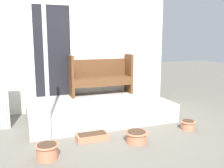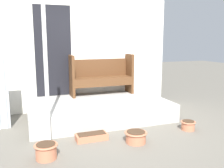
{
  "view_description": "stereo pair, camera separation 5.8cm",
  "coord_description": "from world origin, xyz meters",
  "px_view_note": "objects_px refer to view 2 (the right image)",
  "views": [
    {
      "loc": [
        -1.53,
        -3.98,
        1.62
      ],
      "look_at": [
        0.09,
        0.3,
        0.81
      ],
      "focal_mm": 40.0,
      "sensor_mm": 36.0,
      "label": 1
    },
    {
      "loc": [
        -1.48,
        -4.0,
        1.62
      ],
      "look_at": [
        0.09,
        0.3,
        0.81
      ],
      "focal_mm": 40.0,
      "sensor_mm": 36.0,
      "label": 2
    }
  ],
  "objects_px": {
    "flower_pot_middle": "(136,136)",
    "planter_box_rect": "(92,137)",
    "bench": "(101,74)",
    "support_post": "(46,70)",
    "flower_pot_right": "(188,125)",
    "flower_pot_left": "(46,150)"
  },
  "relations": [
    {
      "from": "support_post",
      "to": "flower_pot_right",
      "type": "xyz_separation_m",
      "value": [
        2.44,
        -0.35,
        -1.06
      ]
    },
    {
      "from": "support_post",
      "to": "flower_pot_middle",
      "type": "relative_size",
      "value": 6.36
    },
    {
      "from": "support_post",
      "to": "planter_box_rect",
      "type": "distance_m",
      "value": 1.3
    },
    {
      "from": "flower_pot_left",
      "to": "flower_pot_middle",
      "type": "xyz_separation_m",
      "value": [
        1.4,
        0.08,
        -0.02
      ]
    },
    {
      "from": "bench",
      "to": "flower_pot_middle",
      "type": "xyz_separation_m",
      "value": [
        -0.09,
        -2.07,
        -0.73
      ]
    },
    {
      "from": "bench",
      "to": "support_post",
      "type": "bearing_deg",
      "value": -131.89
    },
    {
      "from": "support_post",
      "to": "flower_pot_right",
      "type": "relative_size",
      "value": 8.52
    },
    {
      "from": "flower_pot_middle",
      "to": "flower_pot_right",
      "type": "height_order",
      "value": "flower_pot_middle"
    },
    {
      "from": "bench",
      "to": "planter_box_rect",
      "type": "distance_m",
      "value": 2.03
    },
    {
      "from": "flower_pot_middle",
      "to": "planter_box_rect",
      "type": "relative_size",
      "value": 0.7
    },
    {
      "from": "flower_pot_middle",
      "to": "planter_box_rect",
      "type": "distance_m",
      "value": 0.73
    },
    {
      "from": "bench",
      "to": "flower_pot_middle",
      "type": "bearing_deg",
      "value": -92.38
    },
    {
      "from": "support_post",
      "to": "bench",
      "type": "xyz_separation_m",
      "value": [
        1.39,
        1.54,
        -0.33
      ]
    },
    {
      "from": "flower_pot_left",
      "to": "flower_pot_right",
      "type": "xyz_separation_m",
      "value": [
        2.54,
        0.26,
        -0.02
      ]
    },
    {
      "from": "bench",
      "to": "planter_box_rect",
      "type": "bearing_deg",
      "value": -112.7
    },
    {
      "from": "bench",
      "to": "planter_box_rect",
      "type": "height_order",
      "value": "bench"
    },
    {
      "from": "flower_pot_right",
      "to": "support_post",
      "type": "bearing_deg",
      "value": 171.93
    },
    {
      "from": "flower_pot_left",
      "to": "planter_box_rect",
      "type": "height_order",
      "value": "flower_pot_left"
    },
    {
      "from": "flower_pot_right",
      "to": "planter_box_rect",
      "type": "xyz_separation_m",
      "value": [
        -1.78,
        0.16,
        -0.04
      ]
    },
    {
      "from": "support_post",
      "to": "planter_box_rect",
      "type": "relative_size",
      "value": 4.48
    },
    {
      "from": "flower_pot_left",
      "to": "planter_box_rect",
      "type": "xyz_separation_m",
      "value": [
        0.76,
        0.42,
        -0.06
      ]
    },
    {
      "from": "flower_pot_left",
      "to": "flower_pot_right",
      "type": "relative_size",
      "value": 1.2
    }
  ]
}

